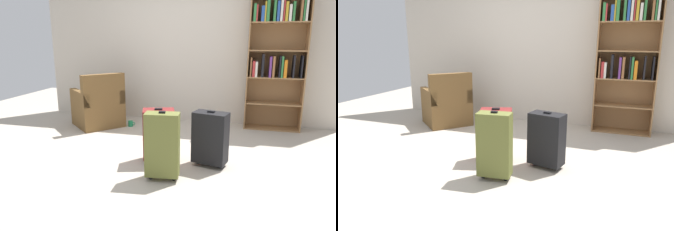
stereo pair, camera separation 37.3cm
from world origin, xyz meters
The scene contains 8 objects.
ground_plane centered at (0.00, 0.00, 0.00)m, with size 9.09×9.09×0.00m, color #B2A899.
back_wall centered at (0.00, 2.00, 1.30)m, with size 5.20×0.10×2.60m, color beige.
bookshelf centered at (1.47, 1.79, 1.21)m, with size 0.87×0.31×2.09m.
armchair centered at (-1.32, 1.21, 0.32)m, with size 0.99×0.99×0.90m.
mug centered at (-0.80, 1.31, 0.05)m, with size 0.12×0.08×0.10m.
suitcase_black centered at (0.70, 0.00, 0.35)m, with size 0.43×0.30×0.66m.
suitcase_dark_red centered at (0.08, -0.01, 0.34)m, with size 0.43×0.35×0.66m.
suitcase_olive centered at (0.26, -0.49, 0.38)m, with size 0.37×0.22×0.74m.
Camera 1 is at (1.09, -3.41, 1.47)m, focal length 33.29 mm.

